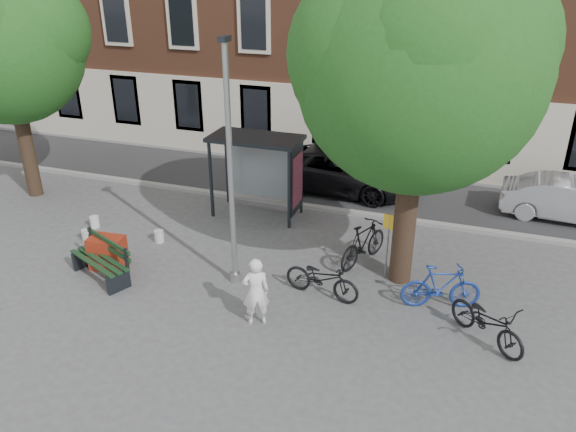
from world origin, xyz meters
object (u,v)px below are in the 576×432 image
(bus_shelter, at_px, (269,159))
(bike_d, at_px, (363,243))
(car_silver, at_px, (569,200))
(red_stand, at_px, (108,253))
(painter, at_px, (256,292))
(bike_a, at_px, (322,278))
(bench, at_px, (102,262))
(car_dark, at_px, (339,170))
(lamppost, at_px, (231,181))
(bike_b, at_px, (441,287))
(notice_sign, at_px, (389,233))
(bike_c, at_px, (487,321))

(bus_shelter, distance_m, bike_d, 4.30)
(car_silver, relative_size, red_stand, 4.50)
(car_silver, bearing_deg, painter, 141.94)
(bike_a, height_order, bike_d, bike_d)
(bench, height_order, car_dark, car_dark)
(lamppost, bearing_deg, bike_b, 5.81)
(lamppost, xyz_separation_m, red_stand, (-3.50, -0.48, -2.33))
(lamppost, bearing_deg, notice_sign, 22.96)
(bike_d, bearing_deg, car_silver, -115.72)
(bus_shelter, xyz_separation_m, bench, (-2.72, -5.07, -1.45))
(bike_b, bearing_deg, car_dark, 15.53)
(bike_c, distance_m, red_stand, 9.66)
(bike_a, height_order, notice_sign, notice_sign)
(bike_d, xyz_separation_m, red_stand, (-6.41, -2.49, -0.15))
(bike_a, bearing_deg, lamppost, 101.00)
(painter, xyz_separation_m, car_silver, (7.22, 8.37, -0.17))
(bike_a, xyz_separation_m, red_stand, (-5.80, -0.53, -0.06))
(bench, distance_m, bike_d, 6.91)
(car_dark, height_order, red_stand, car_dark)
(bus_shelter, relative_size, bike_a, 1.46)
(lamppost, height_order, car_silver, lamppost)
(car_silver, bearing_deg, red_stand, 124.37)
(painter, bearing_deg, lamppost, -79.67)
(lamppost, xyz_separation_m, bike_b, (5.09, 0.52, -2.22))
(car_silver, bearing_deg, bike_b, 155.08)
(bike_a, relative_size, bike_c, 0.98)
(bike_d, relative_size, car_dark, 0.38)
(bike_a, relative_size, bike_d, 0.97)
(bench, relative_size, bike_c, 1.04)
(painter, xyz_separation_m, car_dark, (-0.25, 8.43, -0.10))
(bike_d, bearing_deg, red_stand, 44.14)
(car_silver, height_order, notice_sign, notice_sign)
(lamppost, xyz_separation_m, bench, (-3.33, -0.96, -2.31))
(car_dark, bearing_deg, lamppost, 174.60)
(painter, bearing_deg, bike_a, -153.66)
(car_dark, bearing_deg, notice_sign, -151.29)
(bench, distance_m, car_silver, 14.12)
(painter, bearing_deg, bike_d, -144.26)
(bike_d, bearing_deg, bench, 48.41)
(bike_c, relative_size, red_stand, 2.22)
(painter, height_order, car_silver, painter)
(bike_b, xyz_separation_m, bike_d, (-2.19, 1.49, 0.04))
(bike_a, bearing_deg, painter, 154.25)
(bike_b, distance_m, red_stand, 8.65)
(lamppost, distance_m, car_dark, 7.29)
(bike_a, height_order, car_dark, car_dark)
(bike_c, distance_m, bike_d, 4.11)
(painter, xyz_separation_m, notice_sign, (2.42, 3.03, 0.42))
(bike_d, xyz_separation_m, notice_sign, (0.71, -0.48, 0.65))
(bike_a, bearing_deg, car_silver, -32.38)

